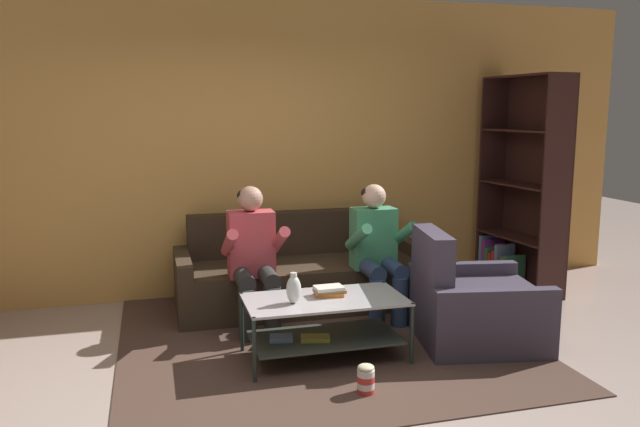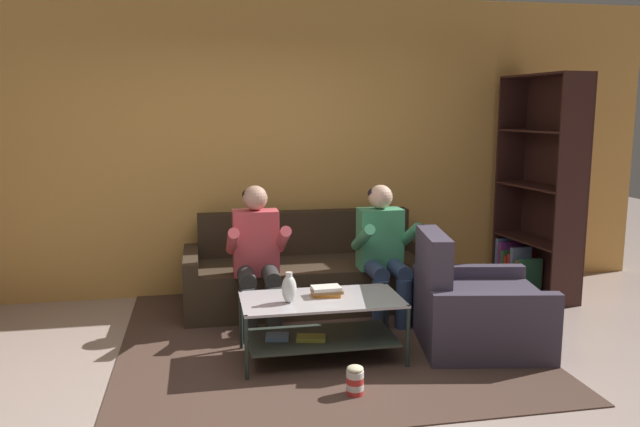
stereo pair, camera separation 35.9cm
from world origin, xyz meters
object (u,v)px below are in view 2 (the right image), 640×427
at_px(coffee_table, 320,319).
at_px(person_seated_right, 383,248).
at_px(person_seated_left, 257,252).
at_px(armchair, 475,311).
at_px(couch, 311,275).
at_px(bookshelf, 537,209).
at_px(popcorn_tub, 355,381).
at_px(vase, 289,288).
at_px(book_stack, 327,291).

bearing_deg(coffee_table, person_seated_right, 47.49).
height_order(person_seated_left, armchair, person_seated_left).
height_order(couch, coffee_table, couch).
xyz_separation_m(person_seated_right, armchair, (0.51, -0.76, -0.35)).
xyz_separation_m(bookshelf, armchair, (-1.23, -1.29, -0.55)).
bearing_deg(popcorn_tub, person_seated_left, 109.05).
bearing_deg(bookshelf, popcorn_tub, -140.39).
relative_size(couch, person_seated_right, 1.98).
bearing_deg(popcorn_tub, vase, 120.14).
distance_m(couch, vase, 1.44).
xyz_separation_m(person_seated_left, person_seated_right, (1.09, -0.00, -0.01)).
bearing_deg(vase, couch, 73.76).
bearing_deg(vase, armchair, 2.65).
bearing_deg(couch, bookshelf, 0.07).
bearing_deg(bookshelf, vase, -153.12).
bearing_deg(person_seated_right, couch, 135.63).
relative_size(coffee_table, book_stack, 4.77).
relative_size(couch, vase, 10.45).
bearing_deg(person_seated_right, vase, -138.70).
relative_size(couch, book_stack, 9.52).
bearing_deg(armchair, couch, 129.25).
relative_size(book_stack, popcorn_tub, 1.21).
distance_m(person_seated_left, book_stack, 0.86).
bearing_deg(bookshelf, person_seated_right, -162.95).
height_order(person_seated_left, vase, person_seated_left).
bearing_deg(popcorn_tub, coffee_table, 99.48).
bearing_deg(book_stack, bookshelf, 27.66).
bearing_deg(person_seated_left, person_seated_right, -0.09).
distance_m(coffee_table, vase, 0.35).
xyz_separation_m(book_stack, bookshelf, (2.39, 1.25, 0.34)).
height_order(coffee_table, popcorn_tub, coffee_table).
xyz_separation_m(person_seated_right, book_stack, (-0.65, -0.72, -0.14)).
xyz_separation_m(couch, person_seated_right, (0.54, -0.53, 0.36)).
distance_m(person_seated_right, vase, 1.25).
relative_size(bookshelf, armchair, 2.03).
xyz_separation_m(vase, popcorn_tub, (0.34, -0.58, -0.46)).
bearing_deg(vase, coffee_table, 12.86).
relative_size(couch, coffee_table, 2.00).
bearing_deg(coffee_table, person_seated_left, 116.16).
bearing_deg(couch, vase, -106.24).
height_order(couch, person_seated_left, person_seated_left).
height_order(couch, person_seated_right, person_seated_right).
bearing_deg(book_stack, person_seated_right, 48.02).
relative_size(vase, armchair, 0.21).
bearing_deg(coffee_table, vase, -167.14).
bearing_deg(person_seated_right, bookshelf, 17.05).
distance_m(bookshelf, armchair, 1.87).
xyz_separation_m(couch, vase, (-0.40, -1.36, 0.28)).
xyz_separation_m(couch, person_seated_left, (-0.54, -0.53, 0.37)).
bearing_deg(person_seated_left, armchair, -25.43).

